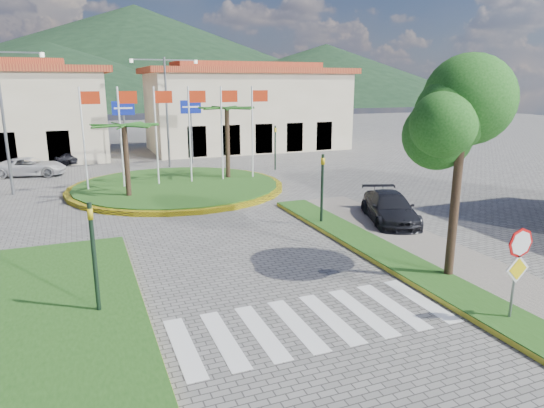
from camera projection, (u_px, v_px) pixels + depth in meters
name	position (u px, v px, depth m)	size (l,w,h in m)	color
sidewalk_right	(539.00, 313.00, 13.28)	(4.00, 28.00, 0.15)	gray
verge_right	(506.00, 320.00, 12.85)	(1.60, 28.00, 0.18)	#1F4A15
median_left	(47.00, 330.00, 12.35)	(5.00, 14.00, 0.18)	#1F4A15
crosswalk	(310.00, 322.00, 12.93)	(8.00, 3.00, 0.01)	silver
roundabout_island	(177.00, 186.00, 29.09)	(12.70, 12.70, 6.00)	yellow
stop_sign	(518.00, 260.00, 12.43)	(0.80, 0.11, 2.65)	slate
deciduous_tree	(463.00, 118.00, 14.56)	(3.60, 3.60, 6.80)	black
traffic_light_left	(93.00, 249.00, 12.82)	(0.15, 0.18, 3.20)	black
traffic_light_right	(322.00, 183.00, 21.28)	(0.15, 0.18, 3.20)	black
traffic_light_far	(275.00, 143.00, 35.15)	(0.18, 0.15, 3.20)	black
direction_sign_west	(124.00, 120.00, 35.61)	(1.60, 0.14, 5.20)	slate
direction_sign_east	(191.00, 118.00, 37.42)	(1.60, 0.14, 5.20)	slate
street_lamp_centre	(167.00, 107.00, 35.59)	(4.80, 0.16, 8.00)	slate
street_lamp_west	(3.00, 115.00, 26.57)	(4.80, 0.16, 8.00)	slate
building_right	(247.00, 107.00, 46.19)	(19.08, 9.54, 8.05)	beige
hill_far_mid	(137.00, 54.00, 155.08)	(180.00, 180.00, 30.00)	black
hill_far_east	(326.00, 74.00, 153.95)	(120.00, 120.00, 18.00)	black
hill_near_back	(51.00, 75.00, 120.74)	(110.00, 110.00, 16.00)	black
white_van	(30.00, 167.00, 33.10)	(2.09, 4.54, 1.26)	#BABABC
car_dark_a	(75.00, 157.00, 37.82)	(1.31, 3.26, 1.11)	black
car_dark_b	(196.00, 149.00, 42.55)	(1.20, 3.44, 1.13)	black
car_side_right	(390.00, 208.00, 21.94)	(1.91, 4.69, 1.36)	black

